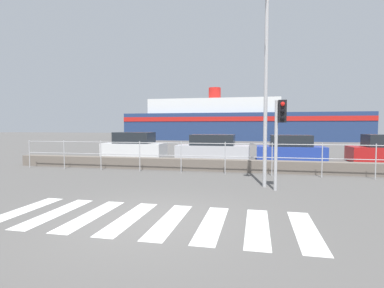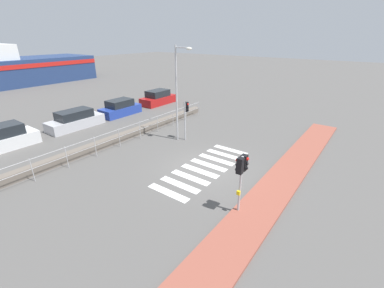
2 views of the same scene
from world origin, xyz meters
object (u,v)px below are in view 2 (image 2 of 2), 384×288
(traffic_light_near, at_px, (241,170))
(parked_car_silver, at_px, (75,120))
(traffic_light_far, at_px, (186,113))
(streetlamp, at_px, (179,85))
(parked_car_white, at_px, (3,139))
(parked_car_red, at_px, (158,98))
(parked_car_blue, at_px, (120,108))

(traffic_light_near, bearing_deg, parked_car_silver, 82.75)
(traffic_light_near, height_order, traffic_light_far, traffic_light_far)
(streetlamp, bearing_deg, traffic_light_near, -124.51)
(parked_car_white, bearing_deg, traffic_light_far, -46.28)
(traffic_light_far, height_order, parked_car_red, traffic_light_far)
(streetlamp, height_order, parked_car_red, streetlamp)
(traffic_light_near, relative_size, traffic_light_far, 0.97)
(traffic_light_far, bearing_deg, parked_car_red, 54.04)
(traffic_light_far, bearing_deg, parked_car_white, 133.72)
(traffic_light_near, height_order, streetlamp, streetlamp)
(traffic_light_far, xyz_separation_m, parked_car_red, (6.50, 8.96, -1.39))
(traffic_light_near, bearing_deg, parked_car_white, 101.30)
(traffic_light_far, xyz_separation_m, parked_car_silver, (-3.35, 8.96, -1.41))
(traffic_light_near, bearing_deg, parked_car_blue, 67.34)
(traffic_light_far, height_order, parked_car_blue, traffic_light_far)
(parked_car_silver, bearing_deg, parked_car_red, 0.00)
(traffic_light_far, relative_size, parked_car_silver, 0.62)
(traffic_light_near, bearing_deg, traffic_light_far, 52.40)
(parked_car_white, bearing_deg, traffic_light_near, -78.70)
(traffic_light_far, bearing_deg, traffic_light_near, -127.60)
(parked_car_red, bearing_deg, traffic_light_near, -126.69)
(traffic_light_far, relative_size, streetlamp, 0.43)
(parked_car_silver, bearing_deg, streetlamp, -71.42)
(parked_car_blue, bearing_deg, parked_car_white, -180.00)
(parked_car_white, xyz_separation_m, parked_car_blue, (9.85, 0.00, -0.05))
(streetlamp, xyz_separation_m, parked_car_blue, (1.69, 8.73, -3.40))
(traffic_light_far, relative_size, parked_car_blue, 0.72)
(parked_car_blue, bearing_deg, traffic_light_near, -112.66)
(traffic_light_near, distance_m, parked_car_blue, 17.35)
(streetlamp, height_order, parked_car_blue, streetlamp)
(parked_car_silver, bearing_deg, parked_car_blue, 0.00)
(parked_car_white, height_order, parked_car_blue, parked_car_white)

